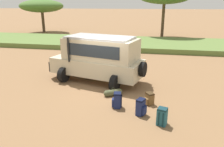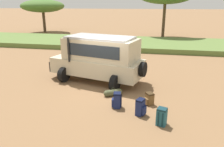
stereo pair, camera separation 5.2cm
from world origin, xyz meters
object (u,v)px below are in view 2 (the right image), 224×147
object	(u,v)px
safari_vehicle	(99,58)
duffel_bag_low_black_case	(113,93)
backpack_cluster_center	(141,107)
acacia_tree_far_left	(43,6)
backpack_near_rear_wheel	(162,117)
backpack_outermost	(149,99)
backpack_beside_front_wheel	(117,100)

from	to	relation	value
safari_vehicle	duffel_bag_low_black_case	size ratio (longest dim) A/B	6.74
backpack_cluster_center	acacia_tree_far_left	distance (m)	27.25
duffel_bag_low_black_case	backpack_cluster_center	bearing A→B (deg)	-48.88
duffel_bag_low_black_case	acacia_tree_far_left	distance (m)	25.21
backpack_near_rear_wheel	acacia_tree_far_left	distance (m)	28.16
backpack_near_rear_wheel	backpack_outermost	world-z (taller)	backpack_near_rear_wheel
duffel_bag_low_black_case	acacia_tree_far_left	world-z (taller)	acacia_tree_far_left
backpack_outermost	duffel_bag_low_black_case	xyz separation A→B (m)	(-1.67, 0.59, -0.10)
safari_vehicle	acacia_tree_far_left	bearing A→B (deg)	125.05
acacia_tree_far_left	duffel_bag_low_black_case	bearing A→B (deg)	-55.24
backpack_beside_front_wheel	acacia_tree_far_left	distance (m)	26.34
backpack_cluster_center	backpack_outermost	distance (m)	1.03
duffel_bag_low_black_case	acacia_tree_far_left	bearing A→B (deg)	124.76
safari_vehicle	duffel_bag_low_black_case	world-z (taller)	safari_vehicle
duffel_bag_low_black_case	acacia_tree_far_left	size ratio (longest dim) A/B	0.13
backpack_beside_front_wheel	backpack_near_rear_wheel	bearing A→B (deg)	-29.71
backpack_cluster_center	acacia_tree_far_left	world-z (taller)	acacia_tree_far_left
duffel_bag_low_black_case	backpack_beside_front_wheel	bearing A→B (deg)	-71.34
safari_vehicle	backpack_beside_front_wheel	distance (m)	3.52
backpack_near_rear_wheel	backpack_cluster_center	bearing A→B (deg)	143.33
backpack_cluster_center	backpack_near_rear_wheel	world-z (taller)	backpack_cluster_center
backpack_beside_front_wheel	backpack_near_rear_wheel	xyz separation A→B (m)	(1.77, -1.01, -0.00)
backpack_cluster_center	duffel_bag_low_black_case	world-z (taller)	backpack_cluster_center
backpack_outermost	duffel_bag_low_black_case	world-z (taller)	backpack_outermost
safari_vehicle	backpack_outermost	world-z (taller)	safari_vehicle
safari_vehicle	acacia_tree_far_left	world-z (taller)	acacia_tree_far_left
safari_vehicle	duffel_bag_low_black_case	bearing A→B (deg)	-58.18
backpack_cluster_center	duffel_bag_low_black_case	size ratio (longest dim) A/B	0.80
backpack_beside_front_wheel	backpack_near_rear_wheel	size ratio (longest dim) A/B	1.00
safari_vehicle	backpack_cluster_center	xyz separation A→B (m)	(2.53, -3.44, -0.98)
duffel_bag_low_black_case	acacia_tree_far_left	xyz separation A→B (m)	(-14.23, 20.50, 3.53)
backpack_outermost	backpack_near_rear_wheel	bearing A→B (deg)	-72.76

